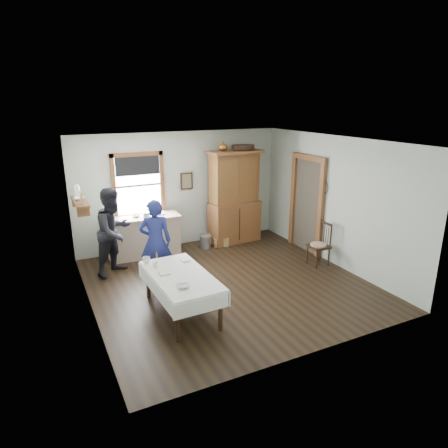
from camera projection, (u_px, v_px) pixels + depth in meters
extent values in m
cube|color=black|center=(228.00, 283.00, 7.69)|extent=(5.00, 5.00, 0.01)
cube|color=silver|center=(228.00, 141.00, 6.89)|extent=(5.00, 5.00, 0.01)
cube|color=beige|center=(180.00, 190.00, 9.43)|extent=(5.00, 0.01, 2.70)
cube|color=beige|center=(315.00, 264.00, 5.15)|extent=(5.00, 0.01, 2.70)
cube|color=beige|center=(85.00, 236.00, 6.24)|extent=(0.01, 5.00, 2.70)
cube|color=beige|center=(334.00, 201.00, 8.34)|extent=(0.01, 5.00, 2.70)
cube|color=white|center=(138.00, 185.00, 8.94)|extent=(1.00, 0.02, 1.30)
cube|color=brown|center=(137.00, 154.00, 8.71)|extent=(1.18, 0.06, 0.09)
cube|color=brown|center=(140.00, 215.00, 9.13)|extent=(1.18, 0.06, 0.09)
cube|color=brown|center=(114.00, 188.00, 8.69)|extent=(0.09, 0.06, 1.48)
cube|color=brown|center=(162.00, 183.00, 9.15)|extent=(0.09, 0.06, 1.48)
cube|color=black|center=(138.00, 166.00, 8.77)|extent=(0.98, 0.03, 0.41)
cube|color=#433B30|center=(307.00, 206.00, 9.15)|extent=(0.03, 0.90, 2.10)
cube|color=brown|center=(321.00, 212.00, 8.70)|extent=(0.08, 0.12, 2.10)
cube|color=brown|center=(293.00, 201.00, 9.57)|extent=(0.08, 0.12, 2.10)
cube|color=brown|center=(309.00, 158.00, 8.81)|extent=(0.08, 1.14, 0.12)
cube|color=brown|center=(80.00, 201.00, 7.52)|extent=(0.24, 1.00, 0.04)
cube|color=brown|center=(83.00, 212.00, 7.21)|extent=(0.22, 0.03, 0.18)
cube|color=brown|center=(78.00, 202.00, 7.89)|extent=(0.22, 0.03, 0.18)
cube|color=tan|center=(81.00, 198.00, 7.22)|extent=(0.03, 0.22, 0.24)
cylinder|color=white|center=(77.00, 191.00, 7.78)|extent=(0.12, 0.12, 0.22)
cube|color=black|center=(187.00, 181.00, 9.40)|extent=(0.30, 0.04, 0.40)
torus|color=black|center=(324.00, 182.00, 8.47)|extent=(0.01, 0.27, 0.27)
cube|color=tan|center=(144.00, 236.00, 8.94)|extent=(1.64, 0.70, 0.92)
cube|color=brown|center=(234.00, 197.00, 9.69)|extent=(1.36, 0.72, 2.25)
cube|color=white|center=(181.00, 294.00, 6.52)|extent=(0.96, 1.76, 0.69)
cube|color=black|center=(319.00, 244.00, 8.43)|extent=(0.44, 0.44, 0.93)
cube|color=#9C9FA4|center=(206.00, 242.00, 9.52)|extent=(0.34, 0.34, 0.29)
cube|color=#A7774B|center=(221.00, 242.00, 9.65)|extent=(0.40, 0.34, 0.21)
imported|color=navy|center=(156.00, 245.00, 7.55)|extent=(0.63, 0.50, 1.52)
imported|color=black|center=(114.00, 235.00, 7.94)|extent=(1.01, 0.96, 1.64)
imported|color=white|center=(146.00, 260.00, 6.87)|extent=(0.14, 0.14, 0.11)
imported|color=white|center=(155.00, 265.00, 6.67)|extent=(0.12, 0.12, 0.09)
imported|color=white|center=(183.00, 286.00, 5.97)|extent=(0.25, 0.25, 0.05)
imported|color=#72664C|center=(156.00, 214.00, 8.93)|extent=(0.19, 0.23, 0.02)
imported|color=white|center=(136.00, 216.00, 8.75)|extent=(0.23, 0.23, 0.06)
imported|color=white|center=(79.00, 198.00, 7.55)|extent=(0.22, 0.22, 0.05)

